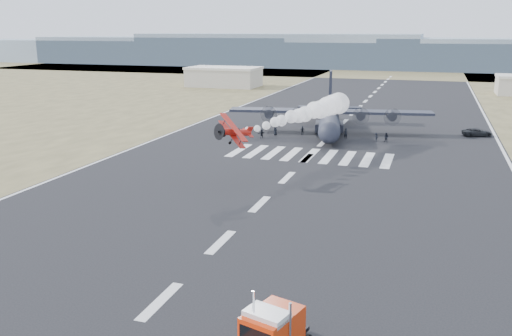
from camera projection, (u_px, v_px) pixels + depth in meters
The scene contains 20 objects.
ground at pixel (160, 301), 39.83m from camera, with size 500.00×500.00×0.00m, color black.
scrub_far at pixel (395, 72), 251.44m from camera, with size 500.00×80.00×0.00m, color brown.
runway_markings at pixel (322, 143), 95.03m from camera, with size 60.00×260.00×0.01m, color silver, non-canonical shape.
ridge_seg_a at pixel (78, 50), 336.41m from camera, with size 150.00×50.00×13.00m, color gray.
ridge_seg_b at pixel (172, 50), 316.50m from camera, with size 150.00×50.00×15.00m, color gray.
ridge_seg_c at pixel (279, 50), 296.59m from camera, with size 150.00×50.00×17.00m, color gray.
ridge_seg_d at pixel (400, 55), 277.42m from camera, with size 150.00×50.00×13.00m, color gray.
hangar_left at pixel (224, 77), 188.12m from camera, with size 24.50×14.50×6.70m.
aerobatic_biplane at pixel (234, 132), 68.38m from camera, with size 5.12×5.45×4.15m.
smoke_trail at pixel (323, 108), 87.44m from camera, with size 9.87×28.14×3.67m.
transport_aircraft at pixel (330, 117), 104.88m from camera, with size 38.16×31.26×11.04m.
support_vehicle at pixel (477, 132), 101.02m from camera, with size 2.45×5.32×1.48m, color black.
crew_a at pixel (346, 133), 99.00m from camera, with size 0.68×0.56×1.86m, color black.
crew_b at pixel (386, 138), 95.37m from camera, with size 0.85×0.53×1.76m, color black.
crew_c at pixel (376, 137), 96.28m from camera, with size 1.01×0.47×1.56m, color black.
crew_d at pixel (302, 131), 102.11m from camera, with size 0.98×0.50×1.67m, color black.
crew_e at pixel (275, 131), 102.10m from camera, with size 0.80×0.49×1.64m, color black.
crew_f at pixel (262, 134), 99.23m from camera, with size 1.53×0.50×1.65m, color black.
crew_g at pixel (318, 133), 99.86m from camera, with size 0.62×0.51×1.70m, color black.
crew_h at pixel (325, 138), 95.05m from camera, with size 0.76×0.47×1.56m, color black.
Camera 1 is at (18.00, -32.11, 19.42)m, focal length 38.00 mm.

